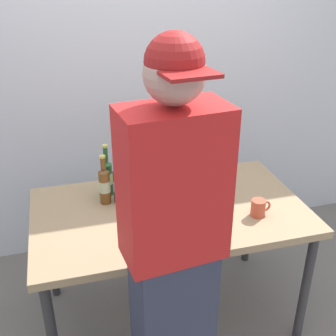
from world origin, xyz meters
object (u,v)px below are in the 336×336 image
Objects in this scene: beer_bottle_dark at (119,184)px; coffee_mug at (259,208)px; beer_bottle_green at (107,176)px; beer_bottle_amber at (105,185)px; laptop at (196,186)px; person_figure at (173,260)px.

beer_bottle_dark is 0.77m from coffee_mug.
beer_bottle_amber is (-0.03, -0.09, -0.00)m from beer_bottle_green.
coffee_mug is at bearing -26.36° from beer_bottle_dark.
beer_bottle_dark is at bearing 153.64° from coffee_mug.
laptop is 0.51m from beer_bottle_green.
beer_bottle_green is 0.10m from beer_bottle_amber.
coffee_mug is (0.68, -0.34, -0.06)m from beer_bottle_dark.
beer_bottle_amber is at bearing 155.75° from coffee_mug.
laptop is 0.53m from beer_bottle_amber.
laptop is at bearing 64.80° from person_figure.
laptop is 1.14× the size of beer_bottle_green.
person_figure is (0.09, -0.76, 0.05)m from beer_bottle_dark.
person_figure reaches higher than coffee_mug.
laptop is 0.45m from beer_bottle_dark.
beer_bottle_green reaches higher than beer_bottle_dark.
beer_bottle_dark is at bearing 96.84° from person_figure.
coffee_mug is (0.59, 0.42, -0.11)m from person_figure.
beer_bottle_amber is 0.08m from beer_bottle_dark.
beer_bottle_amber is 0.84m from coffee_mug.
beer_bottle_dark is at bearing 176.98° from laptop.
person_figure is at bearing -77.35° from beer_bottle_amber.
person_figure is at bearing -83.16° from beer_bottle_dark.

